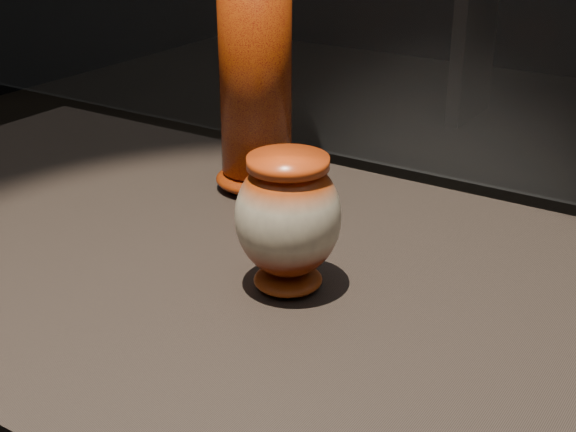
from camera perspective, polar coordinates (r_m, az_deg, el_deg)
name	(u,v)px	position (r m, az deg, el deg)	size (l,w,h in m)	color
main_vase	(288,218)	(0.97, 0.00, -0.17)	(0.15, 0.15, 0.17)	maroon
tall_vase	(255,63)	(1.26, -2.34, 10.81)	(0.18, 0.18, 0.43)	#A9450B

